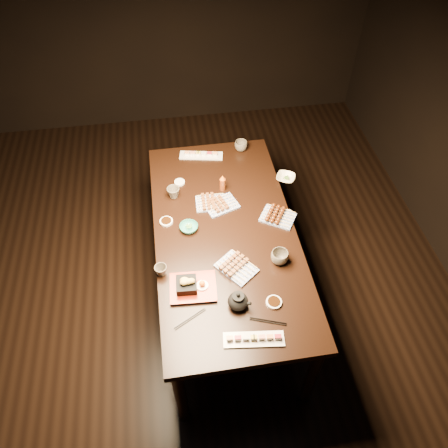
{
  "coord_description": "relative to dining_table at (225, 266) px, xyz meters",
  "views": [
    {
      "loc": [
        -0.08,
        -1.69,
        2.87
      ],
      "look_at": [
        0.21,
        0.16,
        0.77
      ],
      "focal_mm": 35.0,
      "sensor_mm": 36.0,
      "label": 1
    }
  ],
  "objects": [
    {
      "name": "tsukune_plate",
      "position": [
        0.36,
        0.07,
        0.4
      ],
      "size": [
        0.26,
        0.25,
        0.05
      ],
      "primitive_type": null,
      "rotation": [
        0.0,
        0.0,
        -0.57
      ],
      "color": "#828EB6",
      "rests_on": "dining_table"
    },
    {
      "name": "teacup_far_left",
      "position": [
        -0.3,
        0.37,
        0.42
      ],
      "size": [
        0.1,
        0.1,
        0.08
      ],
      "primitive_type": "imported",
      "rotation": [
        0.0,
        0.0,
        -0.24
      ],
      "color": "#50493D",
      "rests_on": "dining_table"
    },
    {
      "name": "yakitori_plate_center",
      "position": [
        0.01,
        0.23,
        0.4
      ],
      "size": [
        0.26,
        0.22,
        0.05
      ],
      "primitive_type": null,
      "rotation": [
        0.0,
        0.0,
        0.34
      ],
      "color": "#828EB6",
      "rests_on": "dining_table"
    },
    {
      "name": "sauce_dish_nw",
      "position": [
        -0.25,
        0.5,
        0.38
      ],
      "size": [
        0.09,
        0.09,
        0.01
      ],
      "primitive_type": "cylinder",
      "rotation": [
        0.0,
        0.0,
        -0.27
      ],
      "color": "white",
      "rests_on": "dining_table"
    },
    {
      "name": "dining_table",
      "position": [
        0.0,
        0.0,
        0.0
      ],
      "size": [
        1.36,
        1.98,
        0.75
      ],
      "primitive_type": "cube",
      "rotation": [
        0.0,
        0.0,
        -0.28
      ],
      "color": "black",
      "rests_on": "ground"
    },
    {
      "name": "sauce_dish_east",
      "position": [
        0.43,
        0.08,
        0.38
      ],
      "size": [
        0.09,
        0.09,
        0.01
      ],
      "primitive_type": "cylinder",
      "rotation": [
        0.0,
        0.0,
        0.15
      ],
      "color": "white",
      "rests_on": "dining_table"
    },
    {
      "name": "teacup_far_right",
      "position": [
        0.25,
        0.8,
        0.41
      ],
      "size": [
        0.13,
        0.13,
        0.08
      ],
      "primitive_type": "imported",
      "rotation": [
        0.0,
        0.0,
        -0.57
      ],
      "color": "#50493D",
      "rests_on": "dining_table"
    },
    {
      "name": "yakitori_plate_right",
      "position": [
        0.02,
        -0.3,
        0.4
      ],
      "size": [
        0.27,
        0.28,
        0.06
      ],
      "primitive_type": null,
      "rotation": [
        0.0,
        0.0,
        -0.91
      ],
      "color": "#828EB6",
      "rests_on": "dining_table"
    },
    {
      "name": "teapot",
      "position": [
        -0.01,
        -0.54,
        0.43
      ],
      "size": [
        0.18,
        0.18,
        0.11
      ],
      "primitive_type": null,
      "rotation": [
        0.0,
        0.0,
        -0.51
      ],
      "color": "black",
      "rests_on": "dining_table"
    },
    {
      "name": "edamame_bowl_green",
      "position": [
        -0.23,
        0.06,
        0.39
      ],
      "size": [
        0.13,
        0.13,
        0.04
      ],
      "primitive_type": "imported",
      "rotation": [
        0.0,
        0.0,
        0.07
      ],
      "color": "#2B846E",
      "rests_on": "dining_table"
    },
    {
      "name": "sauce_dish_west",
      "position": [
        -0.37,
        0.14,
        0.38
      ],
      "size": [
        0.1,
        0.1,
        0.02
      ],
      "primitive_type": "cylinder",
      "rotation": [
        0.0,
        0.0,
        -0.2
      ],
      "color": "white",
      "rests_on": "dining_table"
    },
    {
      "name": "teacup_near_left",
      "position": [
        -0.42,
        -0.27,
        0.41
      ],
      "size": [
        0.1,
        0.1,
        0.07
      ],
      "primitive_type": "imported",
      "rotation": [
        0.0,
        0.0,
        -0.66
      ],
      "color": "#50493D",
      "rests_on": "dining_table"
    },
    {
      "name": "edamame_bowl_cream",
      "position": [
        0.5,
        0.42,
        0.39
      ],
      "size": [
        0.18,
        0.18,
        0.03
      ],
      "primitive_type": "imported",
      "rotation": [
        0.0,
        0.0,
        -0.48
      ],
      "color": "#F7EBCA",
      "rests_on": "dining_table"
    },
    {
      "name": "sushi_platter_far",
      "position": [
        -0.06,
        0.77,
        0.39
      ],
      "size": [
        0.33,
        0.15,
        0.04
      ],
      "primitive_type": null,
      "rotation": [
        0.0,
        0.0,
        2.95
      ],
      "color": "white",
      "rests_on": "dining_table"
    },
    {
      "name": "condiment_bottle",
      "position": [
        0.04,
        0.39,
        0.44
      ],
      "size": [
        0.05,
        0.05,
        0.13
      ],
      "primitive_type": "cylinder",
      "rotation": [
        0.0,
        0.0,
        -0.36
      ],
      "color": "#682B0D",
      "rests_on": "dining_table"
    },
    {
      "name": "ground",
      "position": [
        -0.21,
        -0.11,
        -0.38
      ],
      "size": [
        5.0,
        5.0,
        0.0
      ],
      "primitive_type": "plane",
      "color": "black",
      "rests_on": "ground"
    },
    {
      "name": "sauce_dish_se",
      "position": [
        0.19,
        -0.56,
        0.38
      ],
      "size": [
        0.1,
        0.1,
        0.02
      ],
      "primitive_type": "cylinder",
      "rotation": [
        0.0,
        0.0,
        0.07
      ],
      "color": "white",
      "rests_on": "dining_table"
    },
    {
      "name": "yakitori_plate_left",
      "position": [
        -0.06,
        0.26,
        0.4
      ],
      "size": [
        0.21,
        0.15,
        0.05
      ],
      "primitive_type": null,
      "rotation": [
        0.0,
        0.0,
        -0.03
      ],
      "color": "#828EB6",
      "rests_on": "dining_table"
    },
    {
      "name": "tempura_tray",
      "position": [
        -0.25,
        -0.4,
        0.42
      ],
      "size": [
        0.28,
        0.23,
        0.1
      ],
      "primitive_type": null,
      "rotation": [
        0.0,
        0.0,
        -0.06
      ],
      "color": "black",
      "rests_on": "dining_table"
    },
    {
      "name": "teacup_mid_right",
      "position": [
        0.29,
        -0.28,
        0.42
      ],
      "size": [
        0.14,
        0.14,
        0.08
      ],
      "primitive_type": "imported",
      "rotation": [
        0.0,
        0.0,
        -0.45
      ],
      "color": "#50493D",
      "rests_on": "dining_table"
    },
    {
      "name": "sushi_platter_near",
      "position": [
        0.03,
        -0.76,
        0.39
      ],
      "size": [
        0.33,
        0.13,
        0.04
      ],
      "primitive_type": null,
      "rotation": [
        0.0,
        0.0,
        -0.12
      ],
      "color": "white",
      "rests_on": "dining_table"
    },
    {
      "name": "chopsticks_se",
      "position": [
        0.13,
        -0.67,
        0.38
      ],
      "size": [
        0.2,
        0.08,
        0.01
      ],
      "primitive_type": null,
      "rotation": [
        0.0,
        0.0,
        -0.34
      ],
      "color": "black",
      "rests_on": "dining_table"
    },
    {
      "name": "chopsticks_near",
      "position": [
        -0.29,
        -0.59,
        0.38
      ],
      "size": [
        0.19,
        0.11,
        0.01
      ],
      "primitive_type": null,
      "rotation": [
        0.0,
        0.0,
        0.5
      ],
      "color": "black",
      "rests_on": "dining_table"
    }
  ]
}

